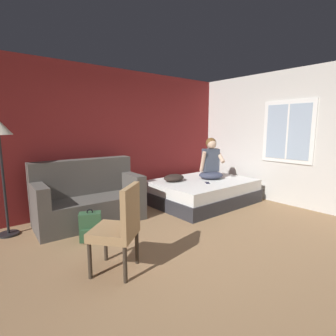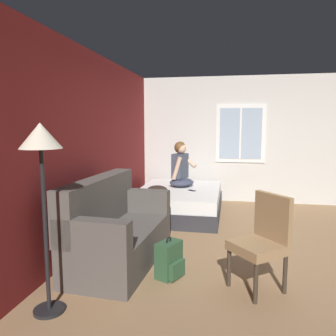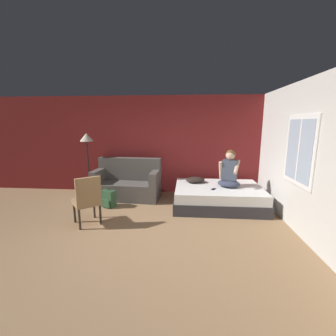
{
  "view_description": "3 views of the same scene",
  "coord_description": "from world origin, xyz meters",
  "px_view_note": "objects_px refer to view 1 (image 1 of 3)",
  "views": [
    {
      "loc": [
        -2.3,
        -2.17,
        1.6
      ],
      "look_at": [
        0.76,
        1.59,
        0.82
      ],
      "focal_mm": 28.0,
      "sensor_mm": 36.0,
      "label": 1
    },
    {
      "loc": [
        -4.33,
        0.6,
        1.69
      ],
      "look_at": [
        0.72,
        1.57,
        1.0
      ],
      "focal_mm": 35.0,
      "sensor_mm": 36.0,
      "label": 2
    },
    {
      "loc": [
        0.89,
        -3.71,
        1.95
      ],
      "look_at": [
        0.48,
        1.28,
        0.96
      ],
      "focal_mm": 24.0,
      "sensor_mm": 36.0,
      "label": 3
    }
  ],
  "objects_px": {
    "backpack": "(90,227)",
    "cell_phone": "(207,183)",
    "couch": "(89,199)",
    "person_seated": "(211,162)",
    "bed": "(203,191)",
    "side_chair": "(120,226)",
    "throw_pillow": "(174,178)"
  },
  "relations": [
    {
      "from": "bed",
      "to": "backpack",
      "type": "height_order",
      "value": "bed"
    },
    {
      "from": "cell_phone",
      "to": "side_chair",
      "type": "bearing_deg",
      "value": 54.99
    },
    {
      "from": "bed",
      "to": "side_chair",
      "type": "height_order",
      "value": "side_chair"
    },
    {
      "from": "backpack",
      "to": "cell_phone",
      "type": "distance_m",
      "value": 2.47
    },
    {
      "from": "bed",
      "to": "couch",
      "type": "bearing_deg",
      "value": 169.52
    },
    {
      "from": "bed",
      "to": "cell_phone",
      "type": "relative_size",
      "value": 14.43
    },
    {
      "from": "cell_phone",
      "to": "backpack",
      "type": "bearing_deg",
      "value": 33.9
    },
    {
      "from": "backpack",
      "to": "bed",
      "type": "bearing_deg",
      "value": 6.53
    },
    {
      "from": "side_chair",
      "to": "bed",
      "type": "bearing_deg",
      "value": 25.63
    },
    {
      "from": "person_seated",
      "to": "cell_phone",
      "type": "relative_size",
      "value": 6.08
    },
    {
      "from": "side_chair",
      "to": "backpack",
      "type": "distance_m",
      "value": 1.04
    },
    {
      "from": "backpack",
      "to": "throw_pillow",
      "type": "distance_m",
      "value": 2.17
    },
    {
      "from": "bed",
      "to": "cell_phone",
      "type": "bearing_deg",
      "value": -118.68
    },
    {
      "from": "couch",
      "to": "person_seated",
      "type": "height_order",
      "value": "person_seated"
    },
    {
      "from": "cell_phone",
      "to": "throw_pillow",
      "type": "bearing_deg",
      "value": -22.04
    },
    {
      "from": "person_seated",
      "to": "side_chair",
      "type": "bearing_deg",
      "value": -156.15
    },
    {
      "from": "throw_pillow",
      "to": "couch",
      "type": "bearing_deg",
      "value": 176.11
    },
    {
      "from": "side_chair",
      "to": "cell_phone",
      "type": "relative_size",
      "value": 6.81
    },
    {
      "from": "couch",
      "to": "person_seated",
      "type": "relative_size",
      "value": 1.99
    },
    {
      "from": "side_chair",
      "to": "cell_phone",
      "type": "bearing_deg",
      "value": 22.01
    },
    {
      "from": "bed",
      "to": "throw_pillow",
      "type": "xyz_separation_m",
      "value": [
        -0.54,
        0.31,
        0.31
      ]
    },
    {
      "from": "couch",
      "to": "cell_phone",
      "type": "distance_m",
      "value": 2.28
    },
    {
      "from": "person_seated",
      "to": "backpack",
      "type": "xyz_separation_m",
      "value": [
        -2.84,
        -0.3,
        -0.64
      ]
    },
    {
      "from": "bed",
      "to": "cell_phone",
      "type": "distance_m",
      "value": 0.38
    },
    {
      "from": "couch",
      "to": "backpack",
      "type": "xyz_separation_m",
      "value": [
        -0.28,
        -0.72,
        -0.2
      ]
    },
    {
      "from": "couch",
      "to": "throw_pillow",
      "type": "height_order",
      "value": "couch"
    },
    {
      "from": "person_seated",
      "to": "cell_phone",
      "type": "height_order",
      "value": "person_seated"
    },
    {
      "from": "person_seated",
      "to": "backpack",
      "type": "relative_size",
      "value": 1.91
    },
    {
      "from": "bed",
      "to": "person_seated",
      "type": "relative_size",
      "value": 2.37
    },
    {
      "from": "side_chair",
      "to": "throw_pillow",
      "type": "distance_m",
      "value": 2.65
    },
    {
      "from": "backpack",
      "to": "cell_phone",
      "type": "xyz_separation_m",
      "value": [
        2.45,
        0.04,
        0.29
      ]
    },
    {
      "from": "side_chair",
      "to": "person_seated",
      "type": "distance_m",
      "value": 3.19
    }
  ]
}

